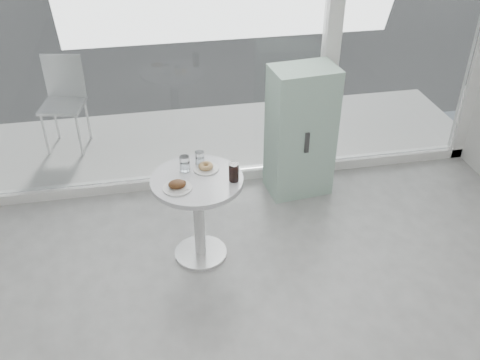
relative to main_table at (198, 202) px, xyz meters
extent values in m
cube|color=white|center=(0.50, 1.10, -0.50)|extent=(5.00, 0.12, 0.10)
cube|color=white|center=(1.40, 1.10, 0.95)|extent=(0.14, 0.14, 3.00)
cube|color=white|center=(-0.27, 1.10, 0.85)|extent=(3.21, 0.02, 2.60)
cube|color=white|center=(2.17, 1.10, 0.85)|extent=(1.41, 0.02, 2.60)
cylinder|color=silver|center=(0.00, 0.00, -0.54)|extent=(0.44, 0.44, 0.03)
cylinder|color=silver|center=(0.00, 0.00, -0.18)|extent=(0.09, 0.09, 0.70)
cylinder|color=white|center=(0.00, 0.00, 0.20)|extent=(0.72, 0.72, 0.04)
cube|color=silver|center=(0.50, 1.90, -0.53)|extent=(5.60, 1.60, 0.05)
cube|color=#8AB19D|center=(1.07, 0.80, 0.08)|extent=(0.62, 0.45, 1.27)
cube|color=#333333|center=(1.07, 0.60, 0.08)|extent=(0.04, 0.02, 0.20)
cylinder|color=silver|center=(-1.41, 1.87, -0.26)|extent=(0.03, 0.03, 0.48)
cylinder|color=silver|center=(-1.06, 1.79, -0.26)|extent=(0.03, 0.03, 0.48)
cylinder|color=silver|center=(-1.34, 2.22, -0.26)|extent=(0.03, 0.03, 0.48)
cylinder|color=silver|center=(-0.98, 2.15, -0.26)|extent=(0.03, 0.03, 0.48)
cube|color=silver|center=(-1.20, 2.01, -0.01)|extent=(0.51, 0.51, 0.03)
cube|color=silver|center=(-1.16, 2.20, 0.25)|extent=(0.42, 0.11, 0.48)
cylinder|color=silver|center=(-0.16, -0.11, 0.23)|extent=(0.22, 0.22, 0.01)
cube|color=white|center=(-0.14, -0.12, 0.24)|extent=(0.12, 0.11, 0.00)
ellipsoid|color=#3C2210|center=(-0.16, -0.11, 0.26)|extent=(0.13, 0.11, 0.06)
ellipsoid|color=#3C2210|center=(-0.12, -0.09, 0.25)|extent=(0.07, 0.06, 0.04)
cylinder|color=silver|center=(0.09, 0.12, 0.23)|extent=(0.20, 0.20, 0.01)
torus|color=tan|center=(0.09, 0.12, 0.25)|extent=(0.12, 0.12, 0.04)
cylinder|color=white|center=(-0.08, 0.13, 0.28)|extent=(0.08, 0.08, 0.13)
cylinder|color=white|center=(-0.08, 0.13, 0.26)|extent=(0.07, 0.07, 0.07)
cylinder|color=white|center=(0.05, 0.19, 0.28)|extent=(0.07, 0.07, 0.12)
cylinder|color=white|center=(0.05, 0.19, 0.25)|extent=(0.06, 0.06, 0.06)
cylinder|color=white|center=(0.27, -0.08, 0.29)|extent=(0.08, 0.08, 0.15)
cylinder|color=black|center=(0.27, -0.08, 0.29)|extent=(0.07, 0.07, 0.13)
camera|label=1|loc=(-0.32, -3.42, 2.49)|focal=40.00mm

